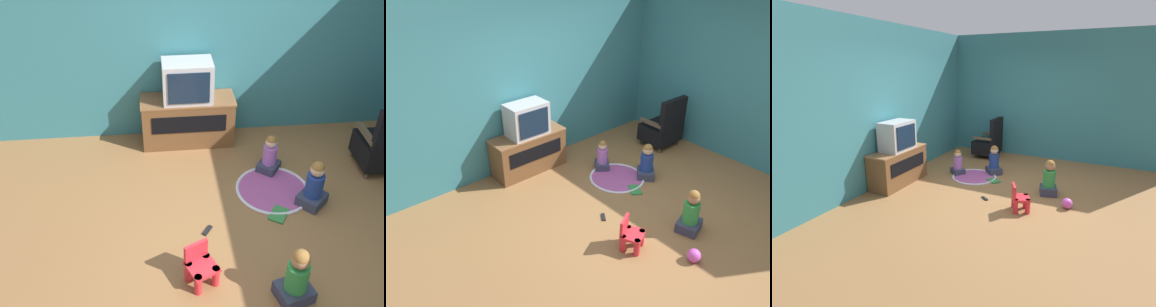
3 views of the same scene
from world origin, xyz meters
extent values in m
plane|color=olive|center=(0.00, 0.00, 0.00)|extent=(30.00, 30.00, 0.00)
cube|color=teal|center=(-0.21, 2.13, 1.42)|extent=(5.58, 0.12, 2.84)
cube|color=brown|center=(-0.40, 1.83, 0.33)|extent=(1.19, 0.44, 0.65)
cube|color=#90603A|center=(-0.40, 1.83, 0.64)|extent=(1.21, 0.45, 0.02)
cube|color=black|center=(-0.40, 1.61, 0.40)|extent=(0.95, 0.01, 0.23)
cube|color=#B7B7BC|center=(-0.40, 1.82, 0.91)|extent=(0.62, 0.39, 0.52)
cube|color=#142338|center=(-0.40, 1.62, 0.91)|extent=(0.51, 0.02, 0.40)
cylinder|color=brown|center=(1.69, 1.28, 0.05)|extent=(0.04, 0.04, 0.10)
cylinder|color=brown|center=(1.68, 0.81, 0.05)|extent=(0.04, 0.04, 0.10)
cube|color=black|center=(1.95, 1.04, 0.25)|extent=(0.65, 0.56, 0.30)
cube|color=brown|center=(1.67, 1.05, 0.50)|extent=(0.08, 0.47, 0.05)
cylinder|color=red|center=(-0.53, -0.63, 0.11)|extent=(0.07, 0.07, 0.22)
cylinder|color=red|center=(-0.35, -0.55, 0.11)|extent=(0.07, 0.07, 0.22)
cylinder|color=red|center=(-0.60, -0.47, 0.11)|extent=(0.07, 0.07, 0.22)
cylinder|color=red|center=(-0.43, -0.39, 0.11)|extent=(0.07, 0.07, 0.22)
cube|color=red|center=(-0.48, -0.51, 0.20)|extent=(0.35, 0.34, 0.04)
cube|color=red|center=(-0.52, -0.41, 0.32)|extent=(0.23, 0.13, 0.19)
cylinder|color=#A54C8C|center=(0.50, 0.71, 0.01)|extent=(0.87, 0.87, 0.01)
torus|color=silver|center=(0.50, 0.71, 0.01)|extent=(0.87, 0.87, 0.04)
cube|color=#33384C|center=(0.88, 0.45, 0.07)|extent=(0.40, 0.40, 0.13)
cylinder|color=navy|center=(0.88, 0.45, 0.27)|extent=(0.20, 0.20, 0.28)
sphere|color=#D8AD8C|center=(0.88, 0.45, 0.49)|extent=(0.16, 0.16, 0.16)
sphere|color=olive|center=(0.88, 0.45, 0.51)|extent=(0.15, 0.15, 0.15)
cube|color=#33384C|center=(0.33, -0.76, 0.07)|extent=(0.37, 0.34, 0.14)
cylinder|color=#2D8C3F|center=(0.33, -0.76, 0.28)|extent=(0.20, 0.20, 0.29)
sphere|color=#9E7051|center=(0.33, -0.76, 0.50)|extent=(0.16, 0.16, 0.16)
sphere|color=olive|center=(0.33, -0.76, 0.53)|extent=(0.15, 0.15, 0.15)
cube|color=#33384C|center=(0.54, 1.09, 0.06)|extent=(0.34, 0.35, 0.11)
cylinder|color=#A566BF|center=(0.54, 1.09, 0.24)|extent=(0.17, 0.17, 0.24)
sphere|color=beige|center=(0.54, 1.09, 0.42)|extent=(0.14, 0.14, 0.14)
sphere|color=olive|center=(0.54, 1.09, 0.45)|extent=(0.13, 0.13, 0.13)
cube|color=#337F3D|center=(0.47, 0.29, 0.01)|extent=(0.28, 0.30, 0.02)
cube|color=black|center=(-0.34, 0.13, 0.01)|extent=(0.12, 0.15, 0.02)
camera|label=1|loc=(-0.84, -3.18, 3.48)|focal=42.00mm
camera|label=2|loc=(-3.21, -2.71, 3.22)|focal=35.00mm
camera|label=3|loc=(-4.54, -1.58, 2.08)|focal=28.00mm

